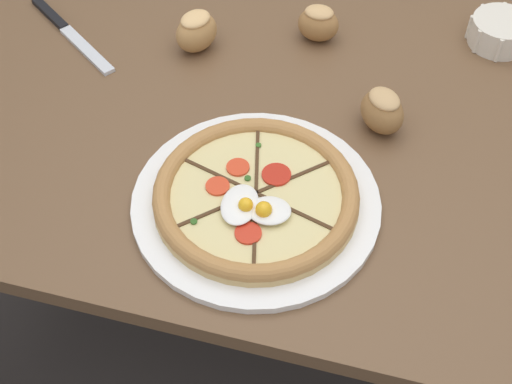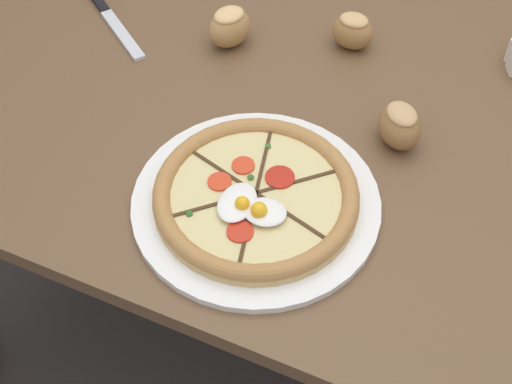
% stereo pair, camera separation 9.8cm
% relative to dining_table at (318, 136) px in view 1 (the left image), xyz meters
% --- Properties ---
extents(ground_plane, '(12.00, 12.00, 0.00)m').
position_rel_dining_table_xyz_m(ground_plane, '(0.00, 0.00, -0.64)').
color(ground_plane, '#2D2826').
extents(dining_table, '(1.43, 0.90, 0.74)m').
position_rel_dining_table_xyz_m(dining_table, '(0.00, 0.00, 0.00)').
color(dining_table, brown).
rests_on(dining_table, ground_plane).
extents(pizza, '(0.35, 0.35, 0.05)m').
position_rel_dining_table_xyz_m(pizza, '(-0.04, -0.24, 0.11)').
color(pizza, white).
rests_on(pizza, dining_table).
extents(ramekin_bowl, '(0.11, 0.11, 0.05)m').
position_rel_dining_table_xyz_m(ramekin_bowl, '(0.27, 0.21, 0.12)').
color(ramekin_bowl, silver).
rests_on(ramekin_bowl, dining_table).
extents(bread_piece_near, '(0.09, 0.10, 0.07)m').
position_rel_dining_table_xyz_m(bread_piece_near, '(-0.23, 0.07, 0.13)').
color(bread_piece_near, '#B27F47').
rests_on(bread_piece_near, dining_table).
extents(bread_piece_mid, '(0.07, 0.05, 0.06)m').
position_rel_dining_table_xyz_m(bread_piece_mid, '(-0.04, 0.14, 0.12)').
color(bread_piece_mid, '#A3703D').
rests_on(bread_piece_mid, dining_table).
extents(bread_piece_far, '(0.09, 0.09, 0.07)m').
position_rel_dining_table_xyz_m(bread_piece_far, '(0.10, -0.04, 0.13)').
color(bread_piece_far, olive).
rests_on(bread_piece_far, dining_table).
extents(knife_main, '(0.22, 0.17, 0.01)m').
position_rel_dining_table_xyz_m(knife_main, '(-0.46, 0.04, 0.10)').
color(knife_main, silver).
rests_on(knife_main, dining_table).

